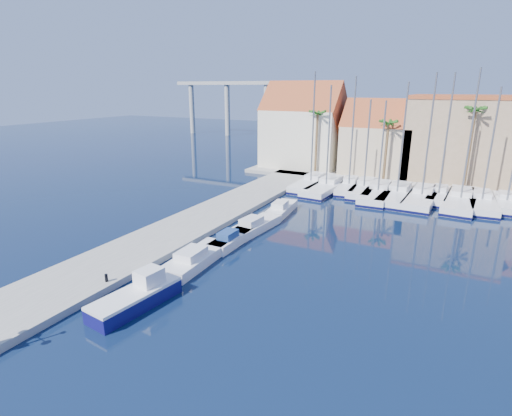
% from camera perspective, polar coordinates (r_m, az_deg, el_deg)
% --- Properties ---
extents(ground, '(260.00, 260.00, 0.00)m').
position_cam_1_polar(ground, '(23.62, -13.76, -17.14)').
color(ground, black).
rests_on(ground, ground).
extents(quay_west, '(6.00, 77.00, 0.50)m').
position_cam_1_polar(quay_west, '(38.01, -10.70, -3.05)').
color(quay_west, gray).
rests_on(quay_west, ground).
extents(shore_north, '(54.00, 16.00, 0.50)m').
position_cam_1_polar(shore_north, '(63.67, 24.00, 3.87)').
color(shore_north, gray).
rests_on(shore_north, ground).
extents(bollard, '(0.21, 0.21, 0.54)m').
position_cam_1_polar(bollard, '(28.96, -20.60, -9.33)').
color(bollard, black).
rests_on(bollard, quay_west).
extents(fishing_boat, '(2.64, 6.11, 2.07)m').
position_cam_1_polar(fishing_boat, '(26.23, -16.55, -11.94)').
color(fishing_boat, '#0F0E52').
rests_on(fishing_boat, ground).
extents(motorboat_west_0, '(2.54, 7.01, 1.40)m').
position_cam_1_polar(motorboat_west_0, '(31.08, -8.61, -7.06)').
color(motorboat_west_0, white).
rests_on(motorboat_west_0, ground).
extents(motorboat_west_1, '(1.66, 5.19, 1.40)m').
position_cam_1_polar(motorboat_west_1, '(34.36, -3.64, -4.50)').
color(motorboat_west_1, white).
rests_on(motorboat_west_1, ground).
extents(motorboat_west_2, '(2.59, 6.52, 1.40)m').
position_cam_1_polar(motorboat_west_2, '(37.69, -0.22, -2.49)').
color(motorboat_west_2, white).
rests_on(motorboat_west_2, ground).
extents(motorboat_west_3, '(2.45, 5.96, 1.40)m').
position_cam_1_polar(motorboat_west_3, '(42.94, 3.65, -0.07)').
color(motorboat_west_3, white).
rests_on(motorboat_west_3, ground).
extents(sailboat_0, '(2.98, 10.95, 14.88)m').
position_cam_1_polar(sailboat_0, '(54.88, 8.06, 3.66)').
color(sailboat_0, white).
rests_on(sailboat_0, ground).
extents(sailboat_1, '(3.89, 11.92, 13.26)m').
position_cam_1_polar(sailboat_1, '(53.23, 10.25, 3.11)').
color(sailboat_1, white).
rests_on(sailboat_1, ground).
extents(sailboat_2, '(3.07, 8.96, 14.30)m').
position_cam_1_polar(sailboat_2, '(53.79, 13.20, 3.15)').
color(sailboat_2, white).
rests_on(sailboat_2, ground).
extents(sailboat_3, '(3.22, 10.51, 11.60)m').
position_cam_1_polar(sailboat_3, '(53.22, 15.26, 2.77)').
color(sailboat_3, white).
rests_on(sailboat_3, ground).
extents(sailboat_4, '(3.37, 11.79, 11.54)m').
position_cam_1_polar(sailboat_4, '(51.73, 17.14, 2.20)').
color(sailboat_4, white).
rests_on(sailboat_4, ground).
extents(sailboat_5, '(3.63, 11.67, 13.60)m').
position_cam_1_polar(sailboat_5, '(51.60, 19.63, 1.95)').
color(sailboat_5, white).
rests_on(sailboat_5, ground).
extents(sailboat_6, '(3.58, 11.85, 14.56)m').
position_cam_1_polar(sailboat_6, '(51.31, 22.67, 1.55)').
color(sailboat_6, white).
rests_on(sailboat_6, ground).
extents(sailboat_7, '(2.55, 8.25, 14.57)m').
position_cam_1_polar(sailboat_7, '(52.61, 24.68, 1.75)').
color(sailboat_7, white).
rests_on(sailboat_7, ground).
extents(sailboat_8, '(3.86, 12.18, 14.99)m').
position_cam_1_polar(sailboat_8, '(51.78, 27.24, 1.10)').
color(sailboat_8, white).
rests_on(sailboat_8, ground).
extents(sailboat_9, '(3.50, 10.56, 13.07)m').
position_cam_1_polar(sailboat_9, '(52.03, 29.48, 0.84)').
color(sailboat_9, white).
rests_on(sailboat_9, ground).
extents(sailboat_10, '(2.47, 8.19, 12.23)m').
position_cam_1_polar(sailboat_10, '(52.79, 32.12, 0.68)').
color(sailboat_10, white).
rests_on(sailboat_10, ground).
extents(building_0, '(12.30, 9.00, 13.50)m').
position_cam_1_polar(building_0, '(65.97, 6.80, 11.15)').
color(building_0, beige).
rests_on(building_0, shore_north).
extents(building_1, '(10.30, 8.00, 11.00)m').
position_cam_1_polar(building_1, '(62.83, 17.14, 9.11)').
color(building_1, beige).
rests_on(building_1, shore_north).
extents(building_2, '(14.20, 10.20, 11.50)m').
position_cam_1_polar(building_2, '(62.64, 27.40, 8.85)').
color(building_2, '#9B815F').
rests_on(building_2, shore_north).
extents(palm_0, '(2.60, 2.60, 10.15)m').
position_cam_1_polar(palm_0, '(59.71, 8.78, 12.94)').
color(palm_0, brown).
rests_on(palm_0, shore_north).
extents(palm_1, '(2.60, 2.60, 9.15)m').
position_cam_1_polar(palm_1, '(57.29, 18.39, 11.18)').
color(palm_1, brown).
rests_on(palm_1, shore_north).
extents(palm_2, '(2.60, 2.60, 11.15)m').
position_cam_1_polar(palm_2, '(56.35, 28.81, 11.83)').
color(palm_2, brown).
rests_on(palm_2, shore_north).
extents(viaduct, '(48.00, 2.20, 14.45)m').
position_cam_1_polar(viaduct, '(109.76, -0.95, 15.48)').
color(viaduct, '#9E9E99').
rests_on(viaduct, ground).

